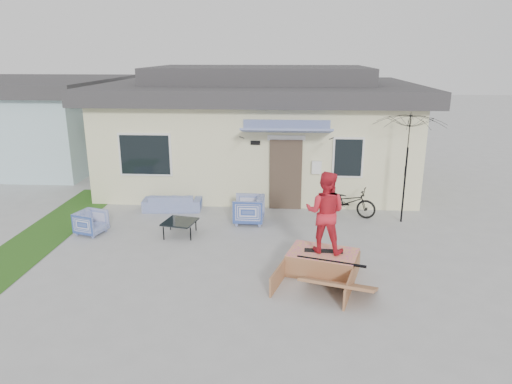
# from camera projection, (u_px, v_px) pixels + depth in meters

# --- Properties ---
(ground) EXTENTS (90.00, 90.00, 0.00)m
(ground) POSITION_uv_depth(u_px,v_px,m) (236.00, 274.00, 9.98)
(ground) COLOR #9C9C9C
(ground) RESTS_ON ground
(grass_strip) EXTENTS (1.40, 8.00, 0.01)m
(grass_strip) POSITION_uv_depth(u_px,v_px,m) (46.00, 233.00, 12.22)
(grass_strip) COLOR #224D17
(grass_strip) RESTS_ON ground
(house) EXTENTS (10.80, 8.49, 4.10)m
(house) POSITION_uv_depth(u_px,v_px,m) (259.00, 126.00, 17.06)
(house) COLOR beige
(house) RESTS_ON ground
(neighbor_house) EXTENTS (8.60, 7.60, 3.50)m
(neighbor_house) POSITION_uv_depth(u_px,v_px,m) (13.00, 120.00, 19.71)
(neighbor_house) COLOR #A7C6D1
(neighbor_house) RESTS_ON ground
(loveseat) EXTENTS (1.75, 0.62, 0.67)m
(loveseat) POSITION_uv_depth(u_px,v_px,m) (172.00, 199.00, 13.94)
(loveseat) COLOR #234094
(loveseat) RESTS_ON ground
(armchair_left) EXTENTS (0.78, 0.81, 0.67)m
(armchair_left) POSITION_uv_depth(u_px,v_px,m) (91.00, 221.00, 12.12)
(armchair_left) COLOR #234094
(armchair_left) RESTS_ON ground
(armchair_right) EXTENTS (0.78, 0.83, 0.83)m
(armchair_right) POSITION_uv_depth(u_px,v_px,m) (249.00, 208.00, 12.89)
(armchair_right) COLOR #234094
(armchair_right) RESTS_ON ground
(coffee_table) EXTENTS (0.91, 0.91, 0.38)m
(coffee_table) POSITION_uv_depth(u_px,v_px,m) (180.00, 228.00, 12.07)
(coffee_table) COLOR black
(coffee_table) RESTS_ON ground
(bicycle) EXTENTS (1.71, 1.10, 1.03)m
(bicycle) POSITION_uv_depth(u_px,v_px,m) (348.00, 199.00, 13.40)
(bicycle) COLOR black
(bicycle) RESTS_ON ground
(patio_umbrella) EXTENTS (2.24, 2.13, 2.20)m
(patio_umbrella) POSITION_uv_depth(u_px,v_px,m) (407.00, 160.00, 12.58)
(patio_umbrella) COLOR black
(patio_umbrella) RESTS_ON ground
(skate_ramp) EXTENTS (1.88, 2.21, 0.47)m
(skate_ramp) POSITION_uv_depth(u_px,v_px,m) (323.00, 262.00, 9.99)
(skate_ramp) COLOR #945F3B
(skate_ramp) RESTS_ON ground
(skateboard) EXTENTS (0.82, 0.25, 0.05)m
(skateboard) POSITION_uv_depth(u_px,v_px,m) (324.00, 250.00, 9.96)
(skateboard) COLOR black
(skateboard) RESTS_ON skate_ramp
(skater) EXTENTS (0.99, 0.85, 1.73)m
(skater) POSITION_uv_depth(u_px,v_px,m) (325.00, 211.00, 9.70)
(skater) COLOR red
(skater) RESTS_ON skateboard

